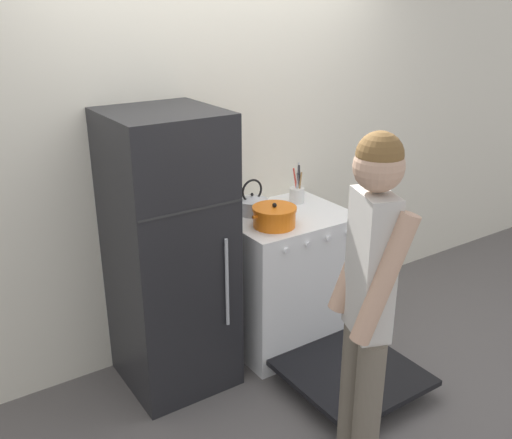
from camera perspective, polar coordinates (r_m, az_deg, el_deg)
ground_plane at (r=4.18m, az=-3.42°, el=-10.74°), size 14.00×14.00×0.00m
wall_back at (r=3.70m, az=-4.08°, el=6.49°), size 10.00×0.06×2.55m
refrigerator at (r=3.34m, az=-8.63°, el=-3.45°), size 0.61×0.65×1.66m
stove_range at (r=3.84m, az=3.14°, el=-6.08°), size 0.80×1.40×0.92m
dutch_oven_pot at (r=3.46m, az=1.85°, el=0.31°), size 0.31×0.27×0.15m
tea_kettle at (r=3.67m, az=-0.37°, el=1.59°), size 0.25×0.20×0.23m
utensil_jar at (r=3.87m, az=4.12°, el=2.59°), size 0.10×0.10×0.28m
person at (r=2.52m, az=11.12°, el=-8.20°), size 0.36×0.42×1.74m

